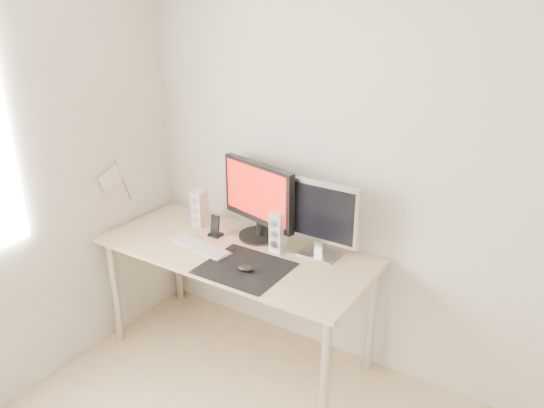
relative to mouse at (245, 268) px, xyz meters
The scene contains 11 objects.
wall_back 1.05m from the mouse, 37.25° to the left, with size 3.50×3.50×0.00m, color white.
mousepad 0.04m from the mouse, 123.69° to the left, with size 0.45×0.40×0.00m, color black.
mouse is the anchor object (origin of this frame).
desk 0.29m from the mouse, 136.11° to the left, with size 1.60×0.70×0.73m.
main_monitor 0.48m from the mouse, 113.34° to the left, with size 0.54×0.32×0.47m.
second_monitor 0.50m from the mouse, 56.55° to the left, with size 0.45×0.16×0.43m.
speaker_left 0.66m from the mouse, 150.22° to the left, with size 0.07×0.09×0.24m.
speaker_right 0.32m from the mouse, 86.69° to the left, with size 0.07×0.09×0.24m.
keyboard 0.39m from the mouse, 166.75° to the left, with size 0.43×0.17×0.02m.
phone_dock 0.48m from the mouse, 146.75° to the left, with size 0.08×0.06×0.13m.
pennant 1.03m from the mouse, behind, with size 0.01×0.23×0.29m.
Camera 1 is at (0.71, -0.80, 2.12)m, focal length 35.00 mm.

